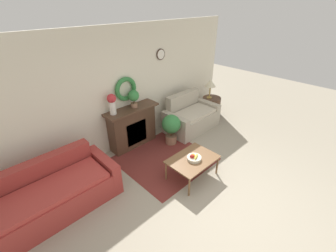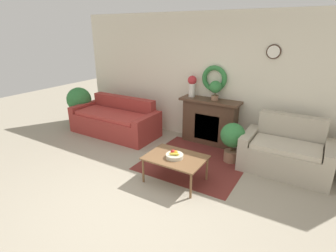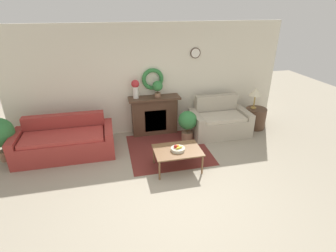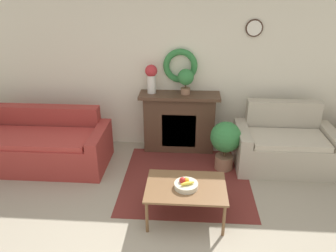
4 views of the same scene
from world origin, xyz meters
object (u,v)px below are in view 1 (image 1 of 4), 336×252
(potted_plant_floor_by_loveseat, at_px, (171,126))
(loveseat_right, at_px, (190,117))
(table_lamp, at_px, (211,84))
(potted_plant_on_mantel, at_px, (134,97))
(couch_left, at_px, (52,195))
(fireplace, at_px, (132,127))
(fruit_bowl, at_px, (194,158))
(coffee_table, at_px, (193,160))
(side_table_by_loveseat, at_px, (211,106))
(vase_on_mantel_left, at_px, (112,103))

(potted_plant_floor_by_loveseat, bearing_deg, loveseat_right, 10.29)
(table_lamp, relative_size, potted_plant_on_mantel, 1.38)
(couch_left, distance_m, table_lamp, 4.81)
(fireplace, xyz_separation_m, fruit_bowl, (0.14, -1.76, -0.02))
(fireplace, height_order, coffee_table, fireplace)
(loveseat_right, distance_m, table_lamp, 1.23)
(side_table_by_loveseat, distance_m, potted_plant_on_mantel, 2.79)
(fireplace, relative_size, table_lamp, 2.31)
(coffee_table, height_order, side_table_by_loveseat, side_table_by_loveseat)
(fireplace, bearing_deg, loveseat_right, -14.71)
(coffee_table, xyz_separation_m, potted_plant_on_mantel, (-0.05, 1.72, 0.83))
(side_table_by_loveseat, bearing_deg, coffee_table, -151.04)
(potted_plant_on_mantel, distance_m, potted_plant_floor_by_loveseat, 1.13)
(coffee_table, relative_size, potted_plant_on_mantel, 2.34)
(side_table_by_loveseat, xyz_separation_m, vase_on_mantel_left, (-3.14, 0.32, 0.97))
(vase_on_mantel_left, bearing_deg, potted_plant_on_mantel, -2.14)
(fireplace, distance_m, side_table_by_loveseat, 2.73)
(couch_left, distance_m, side_table_by_loveseat, 4.83)
(side_table_by_loveseat, xyz_separation_m, potted_plant_floor_by_loveseat, (-2.00, -0.27, 0.19))
(fruit_bowl, height_order, potted_plant_floor_by_loveseat, potted_plant_floor_by_loveseat)
(loveseat_right, relative_size, potted_plant_floor_by_loveseat, 1.93)
(couch_left, xyz_separation_m, vase_on_mantel_left, (1.67, 0.63, 0.93))
(side_table_by_loveseat, bearing_deg, vase_on_mantel_left, 174.17)
(fruit_bowl, relative_size, potted_plant_on_mantel, 0.70)
(couch_left, height_order, loveseat_right, loveseat_right)
(side_table_by_loveseat, height_order, vase_on_mantel_left, vase_on_mantel_left)
(loveseat_right, xyz_separation_m, fruit_bowl, (-1.47, -1.34, 0.15))
(couch_left, distance_m, loveseat_right, 3.73)
(potted_plant_on_mantel, bearing_deg, fruit_bowl, -88.38)
(coffee_table, bearing_deg, vase_on_mantel_left, 108.67)
(potted_plant_on_mantel, bearing_deg, side_table_by_loveseat, -6.58)
(vase_on_mantel_left, relative_size, potted_plant_floor_by_loveseat, 0.60)
(vase_on_mantel_left, bearing_deg, table_lamp, -4.95)
(fireplace, distance_m, potted_plant_on_mantel, 0.74)
(vase_on_mantel_left, relative_size, potted_plant_on_mantel, 1.13)
(loveseat_right, xyz_separation_m, table_lamp, (1.02, 0.16, 0.66))
(table_lamp, xyz_separation_m, potted_plant_floor_by_loveseat, (-1.93, -0.33, -0.52))
(coffee_table, distance_m, potted_plant_on_mantel, 1.91)
(fruit_bowl, xyz_separation_m, side_table_by_loveseat, (2.56, 1.44, -0.20))
(couch_left, relative_size, potted_plant_floor_by_loveseat, 2.76)
(potted_plant_floor_by_loveseat, bearing_deg, side_table_by_loveseat, 7.75)
(fireplace, relative_size, loveseat_right, 0.87)
(potted_plant_on_mantel, bearing_deg, fireplace, 171.05)
(couch_left, distance_m, potted_plant_on_mantel, 2.47)
(fireplace, distance_m, couch_left, 2.22)
(table_lamp, bearing_deg, side_table_by_loveseat, -38.66)
(potted_plant_on_mantel, bearing_deg, vase_on_mantel_left, 177.86)
(fruit_bowl, distance_m, potted_plant_on_mantel, 1.90)
(vase_on_mantel_left, bearing_deg, coffee_table, -71.33)
(side_table_by_loveseat, bearing_deg, potted_plant_floor_by_loveseat, -172.25)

